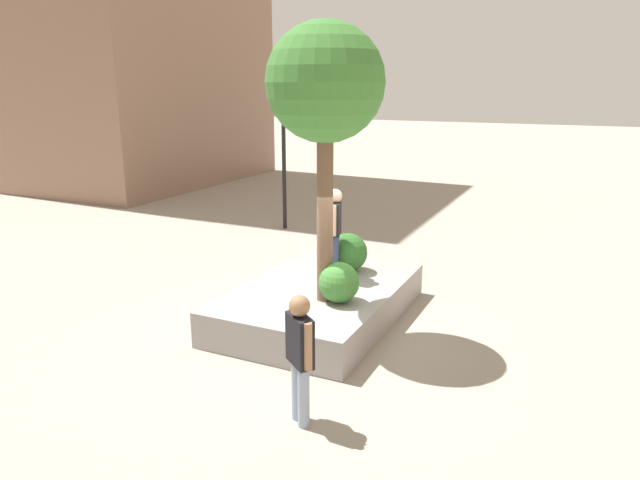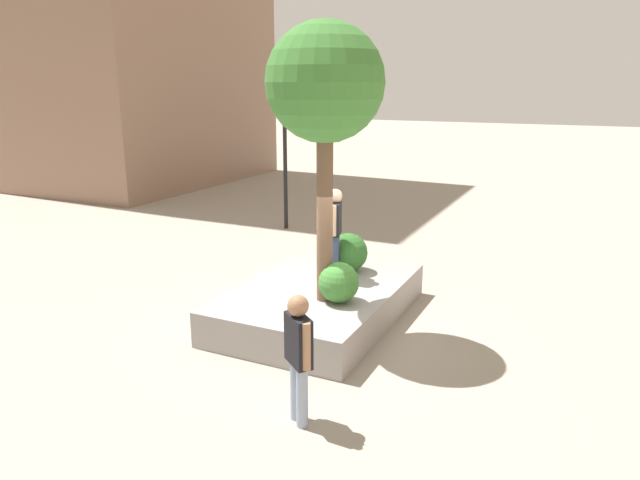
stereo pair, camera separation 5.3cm
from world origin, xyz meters
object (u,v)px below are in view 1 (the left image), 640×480
at_px(skateboard, 335,275).
at_px(skateboarder, 335,226).
at_px(planter_ledge, 320,302).
at_px(plaza_tree, 325,87).
at_px(traffic_light_corner, 283,120).
at_px(pedestrian_crossing, 300,351).

xyz_separation_m(skateboard, skateboarder, (0.00, -0.00, 0.99)).
distance_m(skateboard, skateboarder, 0.99).
xyz_separation_m(planter_ledge, skateboard, (0.58, -0.05, 0.37)).
distance_m(plaza_tree, skateboard, 3.79).
relative_size(planter_ledge, traffic_light_corner, 0.88).
relative_size(planter_ledge, skateboarder, 2.53).
bearing_deg(planter_ledge, skateboarder, -4.93).
bearing_deg(traffic_light_corner, plaza_tree, -146.13).
xyz_separation_m(plaza_tree, skateboard, (1.17, 0.33, -3.59)).
xyz_separation_m(planter_ledge, traffic_light_corner, (5.98, 4.04, 2.98)).
bearing_deg(skateboarder, planter_ledge, 175.07).
bearing_deg(pedestrian_crossing, skateboarder, 17.69).
relative_size(planter_ledge, pedestrian_crossing, 2.40).
relative_size(plaza_tree, pedestrian_crossing, 2.63).
relative_size(skateboard, pedestrian_crossing, 0.46).
xyz_separation_m(planter_ledge, pedestrian_crossing, (-3.34, -1.30, 0.71)).
relative_size(plaza_tree, traffic_light_corner, 0.96).
relative_size(skateboarder, traffic_light_corner, 0.35).
bearing_deg(traffic_light_corner, skateboard, -142.88).
height_order(skateboard, traffic_light_corner, traffic_light_corner).
height_order(planter_ledge, plaza_tree, plaza_tree).
bearing_deg(skateboarder, pedestrian_crossing, -162.31).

